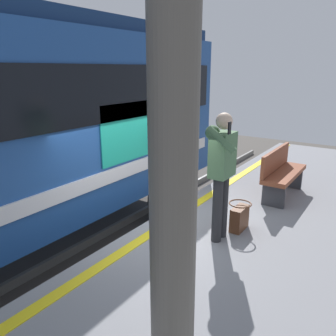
% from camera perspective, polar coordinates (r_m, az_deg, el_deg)
% --- Properties ---
extents(ground_plane, '(25.03, 25.03, 0.00)m').
position_cam_1_polar(ground_plane, '(6.06, -2.40, -17.32)').
color(ground_plane, '#4C4742').
extents(platform, '(13.91, 3.89, 1.04)m').
position_cam_1_polar(platform, '(5.06, 16.58, -18.68)').
color(platform, gray).
rests_on(platform, ground).
extents(safety_line, '(13.63, 0.16, 0.01)m').
position_cam_1_polar(safety_line, '(5.39, 0.06, -9.14)').
color(safety_line, yellow).
rests_on(safety_line, platform).
extents(track_rail_near, '(18.08, 0.08, 0.16)m').
position_cam_1_polar(track_rail_near, '(6.98, -13.47, -12.15)').
color(track_rail_near, slate).
rests_on(track_rail_near, ground).
extents(track_rail_far, '(18.08, 0.08, 0.16)m').
position_cam_1_polar(track_rail_far, '(8.01, -20.55, -8.91)').
color(track_rail_far, slate).
rests_on(track_rail_far, ground).
extents(passenger, '(0.57, 0.55, 1.80)m').
position_cam_1_polar(passenger, '(4.59, 9.06, 0.22)').
color(passenger, '#262628').
rests_on(passenger, platform).
extents(handbag, '(0.37, 0.34, 0.43)m').
position_cam_1_polar(handbag, '(5.20, 12.00, -8.13)').
color(handbag, '#59331E').
rests_on(handbag, platform).
extents(station_column, '(0.31, 0.31, 3.22)m').
position_cam_1_polar(station_column, '(2.13, 0.87, -3.56)').
color(station_column, '#59544C').
rests_on(station_column, platform).
extents(bench, '(1.48, 0.44, 0.90)m').
position_cam_1_polar(bench, '(6.65, 18.65, -0.54)').
color(bench, brown).
rests_on(bench, platform).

